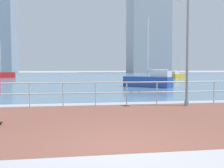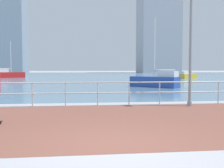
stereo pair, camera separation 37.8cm
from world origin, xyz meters
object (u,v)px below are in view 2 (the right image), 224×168
(lamppost, at_px, (188,37))
(sailboat_teal, at_px, (10,74))
(sailboat_red, at_px, (156,81))
(sailboat_ivory, at_px, (188,76))

(lamppost, height_order, sailboat_teal, sailboat_teal)
(lamppost, height_order, sailboat_red, sailboat_red)
(sailboat_teal, bearing_deg, lamppost, -65.15)
(sailboat_ivory, bearing_deg, sailboat_teal, 167.57)
(sailboat_teal, distance_m, sailboat_ivory, 29.59)
(sailboat_red, bearing_deg, sailboat_teal, 127.03)
(sailboat_teal, height_order, sailboat_ivory, sailboat_teal)
(sailboat_ivory, bearing_deg, sailboat_red, -119.61)
(lamppost, relative_size, sailboat_red, 0.90)
(sailboat_teal, xyz_separation_m, sailboat_ivory, (28.90, -6.37, -0.13))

